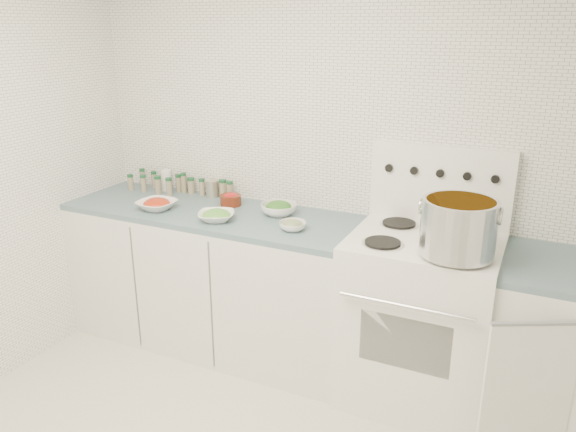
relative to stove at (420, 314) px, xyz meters
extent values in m
cube|color=white|center=(-0.48, 0.32, 0.75)|extent=(3.50, 0.02, 2.50)
cube|color=white|center=(-1.30, 0.00, -0.06)|extent=(1.85, 0.62, 0.86)
cube|color=slate|center=(-1.30, 0.00, 0.39)|extent=(1.85, 0.62, 0.03)
cube|color=white|center=(0.00, -0.01, -0.04)|extent=(0.76, 0.65, 0.92)
cube|color=black|center=(0.00, -0.33, 0.00)|extent=(0.45, 0.01, 0.28)
cylinder|color=silver|center=(0.00, -0.37, 0.22)|extent=(0.65, 0.02, 0.02)
cube|color=white|center=(0.00, -0.01, 0.43)|extent=(0.76, 0.65, 0.01)
cube|color=white|center=(0.00, 0.28, 0.65)|extent=(0.76, 0.06, 0.43)
cylinder|color=silver|center=(-0.18, -0.17, 0.44)|extent=(0.21, 0.21, 0.01)
cylinder|color=black|center=(-0.18, -0.17, 0.45)|extent=(0.18, 0.18, 0.01)
cylinder|color=silver|center=(0.18, -0.17, 0.44)|extent=(0.21, 0.21, 0.01)
cylinder|color=black|center=(0.18, -0.17, 0.45)|extent=(0.18, 0.18, 0.01)
cylinder|color=silver|center=(-0.18, 0.15, 0.44)|extent=(0.21, 0.21, 0.01)
cylinder|color=black|center=(-0.18, 0.15, 0.45)|extent=(0.18, 0.18, 0.01)
cylinder|color=silver|center=(0.18, 0.15, 0.44)|extent=(0.21, 0.21, 0.01)
cylinder|color=black|center=(0.18, 0.15, 0.45)|extent=(0.18, 0.18, 0.01)
cylinder|color=black|center=(-0.28, 0.25, 0.72)|extent=(0.04, 0.02, 0.04)
cylinder|color=black|center=(-0.14, 0.25, 0.72)|extent=(0.04, 0.02, 0.04)
cylinder|color=black|center=(0.00, 0.25, 0.72)|extent=(0.04, 0.02, 0.04)
cylinder|color=black|center=(0.14, 0.25, 0.72)|extent=(0.04, 0.02, 0.04)
cylinder|color=black|center=(0.28, 0.25, 0.72)|extent=(0.04, 0.02, 0.04)
cube|color=white|center=(0.57, -0.40, -0.07)|extent=(0.37, 0.19, 0.70)
cylinder|color=silver|center=(0.18, -0.18, 0.58)|extent=(0.35, 0.35, 0.27)
cylinder|color=orange|center=(0.18, -0.18, 0.70)|extent=(0.31, 0.31, 0.03)
torus|color=silver|center=(0.00, -0.18, 0.66)|extent=(0.01, 0.08, 0.08)
torus|color=silver|center=(0.35, -0.18, 0.66)|extent=(0.01, 0.08, 0.08)
imported|color=white|center=(-1.62, -0.12, 0.43)|extent=(0.24, 0.24, 0.06)
ellipsoid|color=#B71F0F|center=(-1.62, -0.12, 0.44)|extent=(0.16, 0.16, 0.07)
imported|color=white|center=(-1.17, -0.14, 0.43)|extent=(0.28, 0.28, 0.05)
ellipsoid|color=#3D8A2D|center=(-1.17, -0.14, 0.44)|extent=(0.15, 0.15, 0.07)
imported|color=white|center=(-0.90, 0.11, 0.44)|extent=(0.28, 0.28, 0.07)
ellipsoid|color=#225017|center=(-0.90, 0.11, 0.45)|extent=(0.15, 0.15, 0.07)
imported|color=white|center=(-0.71, -0.10, 0.43)|extent=(0.16, 0.16, 0.05)
ellipsoid|color=#375020|center=(-0.71, -0.10, 0.44)|extent=(0.11, 0.11, 0.05)
cylinder|color=#581E0F|center=(-1.25, 0.15, 0.44)|extent=(0.13, 0.13, 0.07)
ellipsoid|color=#A61F0B|center=(-1.25, 0.15, 0.46)|extent=(0.10, 0.10, 0.05)
cylinder|color=white|center=(-1.82, 0.25, 0.47)|extent=(0.08, 0.08, 0.14)
cylinder|color=#B6AD9A|center=(-1.46, 0.26, 0.46)|extent=(0.11, 0.11, 0.11)
cylinder|color=gray|center=(-2.03, 0.26, 0.46)|extent=(0.04, 0.04, 0.11)
cylinder|color=#144928|center=(-2.03, 0.26, 0.52)|extent=(0.04, 0.04, 0.02)
cylinder|color=gray|center=(-1.93, 0.26, 0.45)|extent=(0.04, 0.04, 0.10)
cylinder|color=#144928|center=(-1.93, 0.26, 0.51)|extent=(0.04, 0.04, 0.02)
cylinder|color=gray|center=(-1.73, 0.26, 0.45)|extent=(0.04, 0.04, 0.10)
cylinder|color=#144928|center=(-1.73, 0.26, 0.51)|extent=(0.04, 0.04, 0.02)
cylinder|color=gray|center=(-1.68, 0.25, 0.46)|extent=(0.04, 0.04, 0.12)
cylinder|color=#144928|center=(-1.68, 0.25, 0.53)|extent=(0.04, 0.04, 0.02)
cylinder|color=gray|center=(-1.62, 0.26, 0.45)|extent=(0.05, 0.05, 0.09)
cylinder|color=#144928|center=(-1.62, 0.26, 0.50)|extent=(0.05, 0.05, 0.02)
cylinder|color=gray|center=(-1.53, 0.25, 0.45)|extent=(0.04, 0.04, 0.10)
cylinder|color=#144928|center=(-1.53, 0.25, 0.51)|extent=(0.04, 0.04, 0.02)
cylinder|color=gray|center=(-1.38, 0.26, 0.46)|extent=(0.05, 0.05, 0.10)
cylinder|color=#144928|center=(-1.38, 0.26, 0.52)|extent=(0.05, 0.05, 0.02)
cylinder|color=gray|center=(-1.31, 0.25, 0.46)|extent=(0.04, 0.04, 0.11)
cylinder|color=#144928|center=(-1.31, 0.25, 0.52)|extent=(0.04, 0.04, 0.02)
cylinder|color=gray|center=(-2.04, 0.15, 0.45)|extent=(0.04, 0.04, 0.09)
cylinder|color=#144928|center=(-2.04, 0.15, 0.50)|extent=(0.04, 0.04, 0.02)
cylinder|color=gray|center=(-1.94, 0.15, 0.45)|extent=(0.04, 0.04, 0.10)
cylinder|color=#144928|center=(-1.94, 0.15, 0.51)|extent=(0.04, 0.04, 0.02)
cylinder|color=gray|center=(-1.82, 0.16, 0.45)|extent=(0.04, 0.04, 0.10)
cylinder|color=#144928|center=(-1.82, 0.16, 0.52)|extent=(0.05, 0.05, 0.02)
cylinder|color=gray|center=(-1.72, 0.15, 0.46)|extent=(0.04, 0.04, 0.10)
cylinder|color=#144928|center=(-1.72, 0.15, 0.52)|extent=(0.04, 0.04, 0.02)
camera|label=1|loc=(0.50, -2.73, 1.47)|focal=35.00mm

